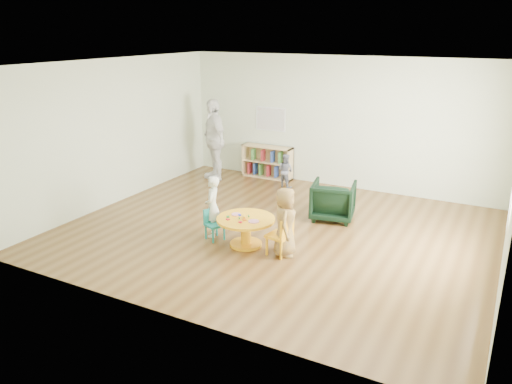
% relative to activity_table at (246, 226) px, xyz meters
% --- Properties ---
extents(room, '(7.10, 7.00, 2.80)m').
position_rel_activity_table_xyz_m(room, '(0.19, 0.76, 1.57)').
color(room, brown).
rests_on(room, ground).
extents(activity_table, '(0.93, 0.93, 0.51)m').
position_rel_activity_table_xyz_m(activity_table, '(0.00, 0.00, 0.00)').
color(activity_table, '#FFB015').
rests_on(activity_table, ground).
extents(kid_chair_left, '(0.36, 0.36, 0.51)m').
position_rel_activity_table_xyz_m(kid_chair_left, '(-0.60, -0.02, -0.05)').
color(kid_chair_left, '#18857F').
rests_on(kid_chair_left, ground).
extents(kid_chair_right, '(0.39, 0.39, 0.62)m').
position_rel_activity_table_xyz_m(kid_chair_right, '(0.66, -0.07, 0.01)').
color(kid_chair_right, '#FFB015').
rests_on(kid_chair_right, ground).
extents(bookshelf, '(1.20, 0.30, 0.75)m').
position_rel_activity_table_xyz_m(bookshelf, '(-1.43, 3.61, 0.04)').
color(bookshelf, tan).
rests_on(bookshelf, ground).
extents(alphabet_poster, '(0.74, 0.01, 0.54)m').
position_rel_activity_table_xyz_m(alphabet_poster, '(-1.42, 3.74, 1.03)').
color(alphabet_poster, white).
rests_on(alphabet_poster, ground).
extents(armchair, '(0.88, 0.90, 0.70)m').
position_rel_activity_table_xyz_m(armchair, '(0.83, 1.77, 0.03)').
color(armchair, black).
rests_on(armchair, ground).
extents(child_left, '(0.36, 0.44, 1.03)m').
position_rel_activity_table_xyz_m(child_left, '(-0.68, 0.09, 0.19)').
color(child_left, silver).
rests_on(child_left, ground).
extents(child_right, '(0.50, 0.61, 1.08)m').
position_rel_activity_table_xyz_m(child_right, '(0.70, -0.03, 0.22)').
color(child_right, gold).
rests_on(child_right, ground).
extents(toddler, '(0.42, 0.36, 0.75)m').
position_rel_activity_table_xyz_m(toddler, '(-0.74, 3.11, 0.05)').
color(toddler, '#19203F').
rests_on(toddler, ground).
extents(adult_caretaker, '(1.13, 1.01, 1.84)m').
position_rel_activity_table_xyz_m(adult_caretaker, '(-2.45, 2.93, 0.60)').
color(adult_caretaker, white).
rests_on(adult_caretaker, ground).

